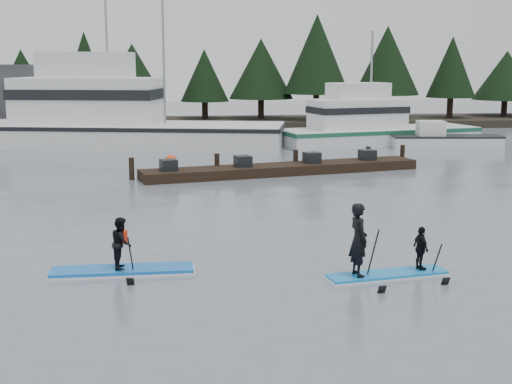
{
  "coord_description": "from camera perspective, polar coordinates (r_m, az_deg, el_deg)",
  "views": [
    {
      "loc": [
        -2.7,
        -16.23,
        5.19
      ],
      "look_at": [
        0.0,
        6.0,
        1.1
      ],
      "focal_mm": 50.0,
      "sensor_mm": 36.0,
      "label": 1
    }
  ],
  "objects": [
    {
      "name": "fishing_boat_large",
      "position": [
        45.34,
        -11.15,
        4.65
      ],
      "size": [
        20.22,
        9.54,
        10.8
      ],
      "rotation": [
        0.0,
        0.0,
        -0.22
      ],
      "color": "silver",
      "rests_on": "ground"
    },
    {
      "name": "waterfront_building",
      "position": [
        61.34,
        -17.67,
        7.36
      ],
      "size": [
        18.0,
        6.0,
        5.0
      ],
      "primitive_type": "cube",
      "color": "#4C4C51",
      "rests_on": "ground"
    },
    {
      "name": "fishing_boat_medium",
      "position": [
        46.5,
        9.37,
        4.49
      ],
      "size": [
        13.54,
        6.6,
        7.96
      ],
      "rotation": [
        0.0,
        0.0,
        0.23
      ],
      "color": "silver",
      "rests_on": "ground"
    },
    {
      "name": "floating_dock",
      "position": [
        33.58,
        2.17,
        1.84
      ],
      "size": [
        13.53,
        4.93,
        0.45
      ],
      "primitive_type": "cube",
      "rotation": [
        0.0,
        0.0,
        0.24
      ],
      "color": "black",
      "rests_on": "ground"
    },
    {
      "name": "buoy_b",
      "position": [
        37.4,
        -6.82,
        2.3
      ],
      "size": [
        0.57,
        0.57,
        0.57
      ],
      "primitive_type": "sphere",
      "color": "#FE370C",
      "rests_on": "ground"
    },
    {
      "name": "paddleboard_solo",
      "position": [
        18.1,
        -10.67,
        -5.07
      ],
      "size": [
        3.53,
        1.11,
        1.86
      ],
      "rotation": [
        0.0,
        0.0,
        0.01
      ],
      "color": "blue",
      "rests_on": "ground"
    },
    {
      "name": "skiff",
      "position": [
        45.2,
        14.98,
        3.9
      ],
      "size": [
        6.75,
        2.75,
        0.77
      ],
      "primitive_type": "cube",
      "rotation": [
        0.0,
        0.0,
        -0.12
      ],
      "color": "silver",
      "rests_on": "ground"
    },
    {
      "name": "ground",
      "position": [
        17.25,
        2.42,
        -7.17
      ],
      "size": [
        160.0,
        160.0,
        0.0
      ],
      "primitive_type": "plane",
      "color": "slate",
      "rests_on": "ground"
    },
    {
      "name": "far_shore",
      "position": [
        58.5,
        -4.27,
        5.53
      ],
      "size": [
        70.0,
        8.0,
        0.6
      ],
      "primitive_type": "cube",
      "color": "#2D281E",
      "rests_on": "ground"
    },
    {
      "name": "paddleboard_duo",
      "position": [
        17.6,
        9.8,
        -4.63
      ],
      "size": [
        3.1,
        1.42,
        2.43
      ],
      "rotation": [
        0.0,
        0.0,
        0.18
      ],
      "color": "#1683D4",
      "rests_on": "ground"
    },
    {
      "name": "treeline",
      "position": [
        58.53,
        -4.26,
        5.24
      ],
      "size": [
        60.0,
        4.0,
        8.0
      ],
      "primitive_type": null,
      "color": "black",
      "rests_on": "ground"
    }
  ]
}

